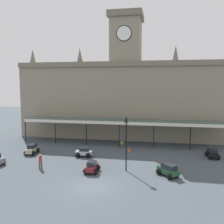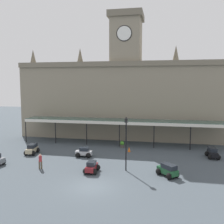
{
  "view_description": "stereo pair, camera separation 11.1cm",
  "coord_description": "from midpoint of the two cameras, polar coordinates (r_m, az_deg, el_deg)",
  "views": [
    {
      "loc": [
        5.92,
        -20.95,
        9.19
      ],
      "look_at": [
        0.0,
        9.42,
        5.7
      ],
      "focal_mm": 40.59,
      "sensor_mm": 36.0,
      "label": 1
    },
    {
      "loc": [
        6.03,
        -20.92,
        9.19
      ],
      "look_at": [
        0.0,
        9.42,
        5.7
      ],
      "focal_mm": 40.59,
      "sensor_mm": 36.0,
      "label": 2
    }
  ],
  "objects": [
    {
      "name": "car_green_estate",
      "position": [
        26.41,
        12.56,
        -12.78
      ],
      "size": [
        2.34,
        2.4,
        1.27
      ],
      "color": "#1E512D",
      "rests_on": "ground"
    },
    {
      "name": "car_silver_sedan",
      "position": [
        32.44,
        -6.25,
        -9.13
      ],
      "size": [
        2.11,
        1.62,
        1.19
      ],
      "color": "#B2B5BA",
      "rests_on": "ground"
    },
    {
      "name": "traffic_cone",
      "position": [
        34.63,
        3.97,
        -8.4
      ],
      "size": [
        0.4,
        0.4,
        0.66
      ],
      "primitive_type": "cone",
      "color": "orange",
      "rests_on": "ground"
    },
    {
      "name": "car_black_estate",
      "position": [
        34.16,
        21.79,
        -8.65
      ],
      "size": [
        1.67,
        2.32,
        1.27
      ],
      "color": "black",
      "rests_on": "ground"
    },
    {
      "name": "entrance_canopy",
      "position": [
        38.06,
        2.08,
        -2.01
      ],
      "size": [
        30.1,
        3.26,
        3.75
      ],
      "color": "#38564C",
      "rests_on": "ground"
    },
    {
      "name": "victorian_lamppost",
      "position": [
        26.61,
        3.31,
        -5.91
      ],
      "size": [
        0.3,
        0.3,
        5.73
      ],
      "color": "black",
      "rests_on": "ground"
    },
    {
      "name": "station_building",
      "position": [
        42.97,
        3.24,
        3.61
      ],
      "size": [
        35.7,
        6.21,
        20.6
      ],
      "color": "gray",
      "rests_on": "ground"
    },
    {
      "name": "planter_near_kerb",
      "position": [
        36.66,
        2.39,
        -7.29
      ],
      "size": [
        0.6,
        0.6,
        0.96
      ],
      "color": "#47423D",
      "rests_on": "ground"
    },
    {
      "name": "pedestrian_near_entrance",
      "position": [
        28.81,
        -15.73,
        -10.51
      ],
      "size": [
        0.38,
        0.34,
        1.67
      ],
      "color": "brown",
      "rests_on": "ground"
    },
    {
      "name": "ground_plane",
      "position": [
        23.63,
        -4.5,
        -16.47
      ],
      "size": [
        140.0,
        140.0,
        0.0
      ],
      "primitive_type": "plane",
      "color": "#404950"
    },
    {
      "name": "car_maroon_sedan",
      "position": [
        26.95,
        -4.48,
        -12.38
      ],
      "size": [
        1.53,
        2.05,
        1.19
      ],
      "color": "maroon",
      "rests_on": "ground"
    },
    {
      "name": "car_beige_estate",
      "position": [
        35.12,
        -17.49,
        -8.08
      ],
      "size": [
        1.71,
        2.34,
        1.27
      ],
      "color": "tan",
      "rests_on": "ground"
    }
  ]
}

